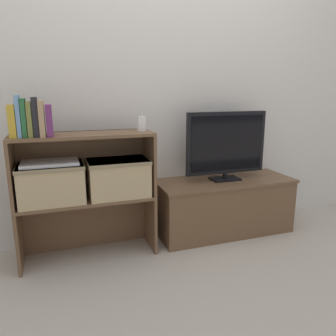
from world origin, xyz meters
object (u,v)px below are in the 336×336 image
object	(u,v)px
storage_basket_left	(52,182)
storage_basket_right	(118,176)
tv	(226,144)
book_plum	(49,120)
baby_monitor	(141,124)
book_charcoal	(36,117)
book_olive	(30,119)
book_forest	(24,118)
book_tan	(42,119)
book_skyblue	(19,116)
book_mustard	(13,121)
tv_stand	(224,206)
laptop	(50,163)

from	to	relation	value
storage_basket_left	storage_basket_right	distance (m)	0.42
tv	storage_basket_right	bearing A→B (deg)	-175.82
book_plum	baby_monitor	bearing A→B (deg)	4.83
storage_basket_left	book_charcoal	bearing A→B (deg)	-149.45
book_olive	book_plum	bearing A→B (deg)	0.00
book_forest	book_tan	distance (m)	0.10
book_skyblue	book_tan	bearing A→B (deg)	0.00
book_mustard	book_skyblue	size ratio (longest dim) A/B	0.78
book_forest	book_olive	distance (m)	0.03
tv	storage_basket_right	xyz separation A→B (m)	(-0.84, -0.06, -0.16)
tv_stand	storage_basket_right	distance (m)	0.91
storage_basket_right	book_charcoal	bearing A→B (deg)	-175.98
book_tan	book_plum	size ratio (longest dim) A/B	1.12
book_mustard	book_charcoal	xyz separation A→B (m)	(0.12, 0.00, 0.02)
book_forest	book_tan	bearing A→B (deg)	0.00
book_mustard	tv_stand	bearing A→B (deg)	3.83
book_olive	book_plum	xyz separation A→B (m)	(0.11, 0.00, -0.01)
tv_stand	laptop	world-z (taller)	laptop
tv_stand	book_skyblue	xyz separation A→B (m)	(-1.41, -0.10, 0.75)
tv_stand	book_tan	xyz separation A→B (m)	(-1.29, -0.10, 0.73)
baby_monitor	book_skyblue	bearing A→B (deg)	-176.24
storage_basket_right	laptop	distance (m)	0.44
laptop	book_forest	bearing A→B (deg)	-164.28
book_skyblue	storage_basket_left	bearing A→B (deg)	12.86
tv_stand	tv	size ratio (longest dim) A/B	1.66
book_forest	book_olive	world-z (taller)	book_forest
baby_monitor	book_mustard	bearing A→B (deg)	-176.41
laptop	book_tan	bearing A→B (deg)	-125.01
book_skyblue	book_charcoal	distance (m)	0.09
book_mustard	book_tan	xyz separation A→B (m)	(0.16, 0.00, 0.01)
book_forest	book_charcoal	xyz separation A→B (m)	(0.06, 0.00, 0.00)
book_forest	book_tan	xyz separation A→B (m)	(0.10, 0.00, -0.01)
tv	baby_monitor	world-z (taller)	baby_monitor
book_olive	book_plum	distance (m)	0.11
tv_stand	book_plum	size ratio (longest dim) A/B	5.81
book_skyblue	book_charcoal	world-z (taller)	book_skyblue
book_plum	baby_monitor	xyz separation A→B (m)	(0.58, 0.05, -0.04)
book_olive	book_plum	size ratio (longest dim) A/B	1.10
tv	book_charcoal	distance (m)	1.35
book_plum	storage_basket_right	xyz separation A→B (m)	(0.41, 0.03, -0.39)
book_forest	storage_basket_left	distance (m)	0.42
book_skyblue	baby_monitor	distance (m)	0.75
book_forest	storage_basket_left	bearing A→B (deg)	15.72
book_olive	baby_monitor	size ratio (longest dim) A/B	1.57
book_mustard	book_olive	bearing A→B (deg)	0.00
tv	book_plum	size ratio (longest dim) A/B	3.50
book_charcoal	storage_basket_right	bearing A→B (deg)	4.02
book_charcoal	laptop	size ratio (longest dim) A/B	0.67
book_charcoal	book_tan	size ratio (longest dim) A/B	1.10
tv_stand	book_charcoal	distance (m)	1.52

